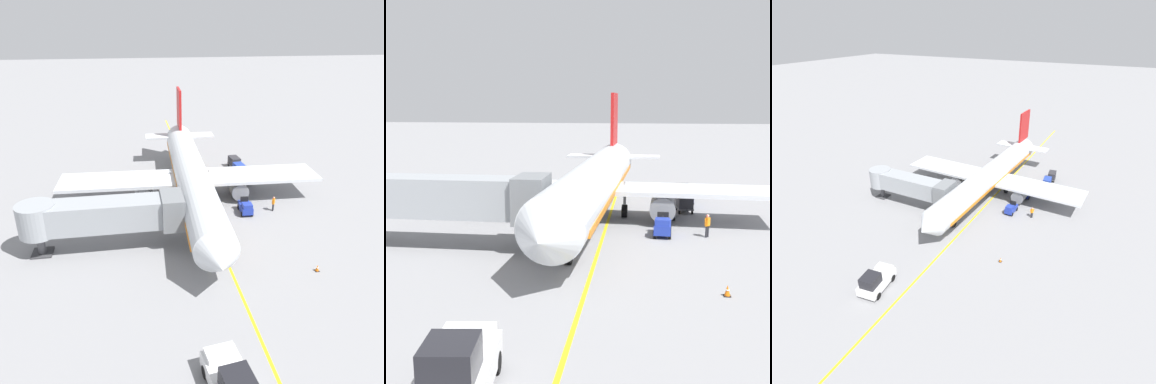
# 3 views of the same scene
# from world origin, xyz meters

# --- Properties ---
(ground_plane) EXTENTS (400.00, 400.00, 0.00)m
(ground_plane) POSITION_xyz_m (0.00, 0.00, 0.00)
(ground_plane) COLOR gray
(gate_lead_in_line) EXTENTS (0.24, 80.00, 0.01)m
(gate_lead_in_line) POSITION_xyz_m (0.00, 0.00, 0.00)
(gate_lead_in_line) COLOR gold
(gate_lead_in_line) RESTS_ON ground
(parked_airliner) EXTENTS (30.19, 37.31, 10.63)m
(parked_airliner) POSITION_xyz_m (1.08, 0.96, 3.19)
(parked_airliner) COLOR silver
(parked_airliner) RESTS_ON ground
(jet_bridge) EXTENTS (14.57, 3.50, 4.98)m
(jet_bridge) POSITION_xyz_m (10.52, 9.94, 3.46)
(jet_bridge) COLOR #93999E
(jet_bridge) RESTS_ON ground
(pushback_tractor) EXTENTS (2.75, 4.65, 2.40)m
(pushback_tractor) POSITION_xyz_m (3.01, 26.77, 1.10)
(pushback_tractor) COLOR silver
(pushback_tractor) RESTS_ON ground
(baggage_tug_lead) EXTENTS (1.41, 2.56, 1.62)m
(baggage_tug_lead) POSITION_xyz_m (-4.29, 5.10, 0.71)
(baggage_tug_lead) COLOR #1E339E
(baggage_tug_lead) RESTS_ON ground
(baggage_tug_trailing) EXTENTS (1.41, 2.56, 1.62)m
(baggage_tug_trailing) POSITION_xyz_m (-4.89, -0.85, 0.71)
(baggage_tug_trailing) COLOR navy
(baggage_tug_trailing) RESTS_ON ground
(baggage_cart_front) EXTENTS (1.53, 2.96, 1.58)m
(baggage_cart_front) POSITION_xyz_m (-6.47, -3.37, 0.95)
(baggage_cart_front) COLOR #4C4C51
(baggage_cart_front) RESTS_ON ground
(baggage_cart_second_in_train) EXTENTS (1.53, 2.96, 1.58)m
(baggage_cart_second_in_train) POSITION_xyz_m (-6.75, -6.15, 0.95)
(baggage_cart_second_in_train) COLOR #4C4C51
(baggage_cart_second_in_train) RESTS_ON ground
(baggage_cart_third_in_train) EXTENTS (1.53, 2.96, 1.58)m
(baggage_cart_third_in_train) POSITION_xyz_m (-6.83, -9.15, 0.95)
(baggage_cart_third_in_train) COLOR #4C4C51
(baggage_cart_third_in_train) RESTS_ON ground
(ground_crew_wing_walker) EXTENTS (0.52, 0.63, 1.69)m
(ground_crew_wing_walker) POSITION_xyz_m (-7.48, 5.02, 0.95)
(ground_crew_wing_walker) COLOR #232328
(ground_crew_wing_walker) RESTS_ON ground
(safety_cone_nose_left) EXTENTS (0.36, 0.36, 0.59)m
(safety_cone_nose_left) POSITION_xyz_m (-7.16, 16.47, 0.29)
(safety_cone_nose_left) COLOR black
(safety_cone_nose_left) RESTS_ON ground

